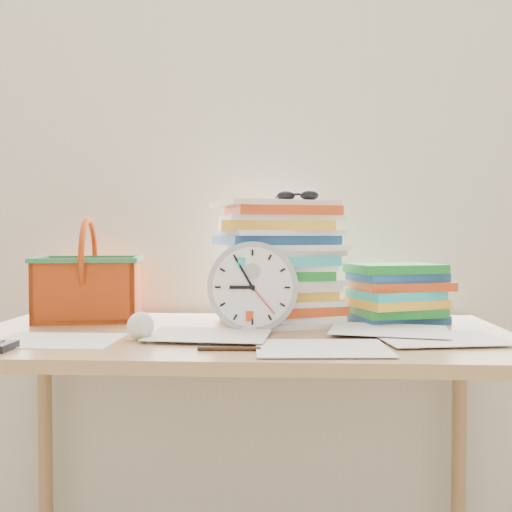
# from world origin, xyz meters

# --- Properties ---
(curtain) EXTENTS (2.40, 0.01, 2.50)m
(curtain) POSITION_xyz_m (0.00, 1.98, 1.30)
(curtain) COLOR silver
(curtain) RESTS_ON room_shell
(desk) EXTENTS (1.40, 0.70, 0.75)m
(desk) POSITION_xyz_m (0.00, 1.60, 0.68)
(desk) COLOR #9F784A
(desk) RESTS_ON ground
(paper_stack) EXTENTS (0.41, 0.37, 0.35)m
(paper_stack) POSITION_xyz_m (0.10, 1.76, 0.92)
(paper_stack) COLOR white
(paper_stack) RESTS_ON desk
(clock) EXTENTS (0.23, 0.05, 0.23)m
(clock) POSITION_xyz_m (0.03, 1.62, 0.87)
(clock) COLOR #A2A6AF
(clock) RESTS_ON desk
(sunglasses) EXTENTS (0.16, 0.14, 0.03)m
(sunglasses) POSITION_xyz_m (0.15, 1.74, 1.11)
(sunglasses) COLOR black
(sunglasses) RESTS_ON paper_stack
(book_stack) EXTENTS (0.34, 0.31, 0.17)m
(book_stack) POSITION_xyz_m (0.43, 1.77, 0.83)
(book_stack) COLOR white
(book_stack) RESTS_ON desk
(basket) EXTENTS (0.33, 0.28, 0.30)m
(basket) POSITION_xyz_m (-0.47, 1.80, 0.90)
(basket) COLOR #CA4713
(basket) RESTS_ON desk
(crumpled_ball) EXTENTS (0.07, 0.07, 0.07)m
(crumpled_ball) POSITION_xyz_m (-0.23, 1.48, 0.78)
(crumpled_ball) COLOR white
(crumpled_ball) RESTS_ON desk
(pen) EXTENTS (0.14, 0.01, 0.01)m
(pen) POSITION_xyz_m (-0.01, 1.36, 0.75)
(pen) COLOR black
(pen) RESTS_ON desk
(scattered_papers) EXTENTS (1.26, 0.42, 0.02)m
(scattered_papers) POSITION_xyz_m (0.00, 1.60, 0.76)
(scattered_papers) COLOR white
(scattered_papers) RESTS_ON desk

